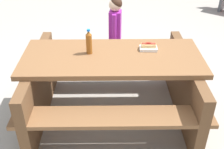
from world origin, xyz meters
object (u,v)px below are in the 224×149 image
at_px(hotdog_tray, 148,47).
at_px(child_in_coat, 115,26).
at_px(soda_bottle, 89,42).
at_px(picnic_table, 112,81).

height_order(hotdog_tray, child_in_coat, child_in_coat).
xyz_separation_m(soda_bottle, hotdog_tray, (0.59, -0.15, -0.09)).
xyz_separation_m(picnic_table, child_in_coat, (0.37, 0.86, 0.23)).
relative_size(picnic_table, child_in_coat, 2.06).
distance_m(soda_bottle, child_in_coat, 0.94).
bearing_deg(soda_bottle, hotdog_tray, -13.82).
distance_m(picnic_table, soda_bottle, 0.49).
bearing_deg(soda_bottle, picnic_table, -33.18).
relative_size(soda_bottle, hotdog_tray, 1.25).
distance_m(picnic_table, hotdog_tray, 0.52).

